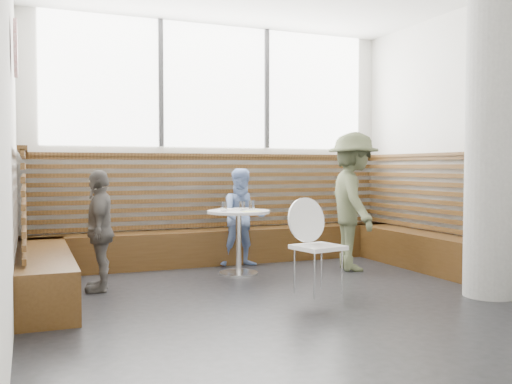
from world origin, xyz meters
name	(u,v)px	position (x,y,z in m)	size (l,w,h in m)	color
room	(295,134)	(0.00, 0.00, 1.60)	(5.00, 5.00, 3.20)	silver
booth	(233,237)	(0.00, 1.77, 0.41)	(5.00, 2.50, 1.44)	#3A240E
concrete_column	(492,135)	(1.85, -0.60, 1.60)	(0.50, 0.50, 3.20)	gray
wall_art	(16,48)	(-2.46, 0.40, 2.30)	(0.50, 0.50, 0.03)	white
cafe_table	(239,229)	(-0.06, 1.41, 0.55)	(0.74, 0.74, 0.76)	silver
cafe_chair	(315,237)	(0.32, 0.20, 0.57)	(0.46, 0.45, 0.97)	white
adult_man	(353,201)	(1.37, 1.16, 0.85)	(1.10, 0.63, 1.71)	#4B5236
child_back	(243,217)	(0.19, 1.91, 0.63)	(0.61, 0.48, 1.26)	#6A82B8
child_left	(100,230)	(-1.70, 1.11, 0.63)	(0.73, 0.31, 1.25)	#504C48
plate_near	(226,209)	(-0.18, 1.53, 0.77)	(0.22, 0.22, 0.02)	white
plate_far	(241,209)	(0.04, 1.58, 0.77)	(0.20, 0.20, 0.01)	white
glass_left	(224,206)	(-0.27, 1.33, 0.82)	(0.07, 0.07, 0.12)	white
glass_mid	(242,206)	(-0.02, 1.39, 0.82)	(0.07, 0.07, 0.11)	white
glass_right	(252,205)	(0.11, 1.41, 0.82)	(0.07, 0.07, 0.12)	white
menu_card	(252,211)	(0.02, 1.19, 0.77)	(0.21, 0.15, 0.00)	#A5C64C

